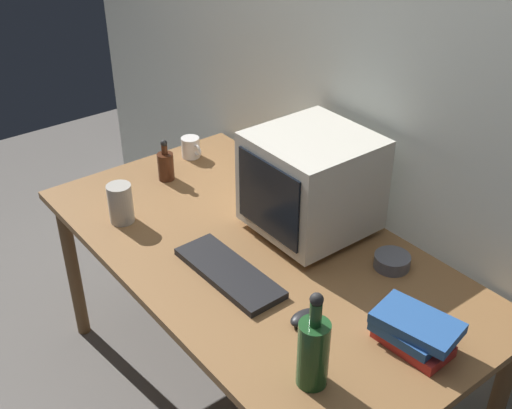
# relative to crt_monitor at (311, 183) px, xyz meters

# --- Properties ---
(ground_plane) EXTENTS (6.00, 6.00, 0.00)m
(ground_plane) POSITION_rel_crt_monitor_xyz_m (-0.02, -0.22, -0.92)
(ground_plane) COLOR slate
(back_wall) EXTENTS (4.00, 0.08, 2.50)m
(back_wall) POSITION_rel_crt_monitor_xyz_m (-0.02, 0.28, 0.33)
(back_wall) COLOR beige
(back_wall) RESTS_ON ground
(desk) EXTENTS (1.68, 0.90, 0.73)m
(desk) POSITION_rel_crt_monitor_xyz_m (-0.02, -0.22, -0.27)
(desk) COLOR olive
(desk) RESTS_ON ground
(crt_monitor) EXTENTS (0.38, 0.39, 0.37)m
(crt_monitor) POSITION_rel_crt_monitor_xyz_m (0.00, 0.00, 0.00)
(crt_monitor) COLOR beige
(crt_monitor) RESTS_ON desk
(keyboard) EXTENTS (0.42, 0.16, 0.02)m
(keyboard) POSITION_rel_crt_monitor_xyz_m (0.04, -0.39, -0.18)
(keyboard) COLOR black
(keyboard) RESTS_ON desk
(computer_mouse) EXTENTS (0.06, 0.10, 0.04)m
(computer_mouse) POSITION_rel_crt_monitor_xyz_m (0.36, -0.34, -0.17)
(computer_mouse) COLOR black
(computer_mouse) RESTS_ON desk
(bottle_tall) EXTENTS (0.08, 0.08, 0.30)m
(bottle_tall) POSITION_rel_crt_monitor_xyz_m (0.54, -0.48, -0.08)
(bottle_tall) COLOR #1E4C23
(bottle_tall) RESTS_ON desk
(bottle_short) EXTENTS (0.07, 0.07, 0.18)m
(bottle_short) POSITION_rel_crt_monitor_xyz_m (-0.64, -0.21, -0.13)
(bottle_short) COLOR #472314
(bottle_short) RESTS_ON desk
(book_stack) EXTENTS (0.26, 0.19, 0.10)m
(book_stack) POSITION_rel_crt_monitor_xyz_m (0.62, -0.16, -0.14)
(book_stack) COLOR red
(book_stack) RESTS_ON desk
(mug) EXTENTS (0.12, 0.08, 0.09)m
(mug) POSITION_rel_crt_monitor_xyz_m (-0.74, -0.02, -0.15)
(mug) COLOR white
(mug) RESTS_ON desk
(cd_spindle) EXTENTS (0.12, 0.12, 0.04)m
(cd_spindle) POSITION_rel_crt_monitor_xyz_m (0.34, 0.07, -0.17)
(cd_spindle) COLOR #595B66
(cd_spindle) RESTS_ON desk
(metal_canister) EXTENTS (0.09, 0.09, 0.15)m
(metal_canister) POSITION_rel_crt_monitor_xyz_m (-0.47, -0.50, -0.12)
(metal_canister) COLOR #B7B2A8
(metal_canister) RESTS_ON desk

